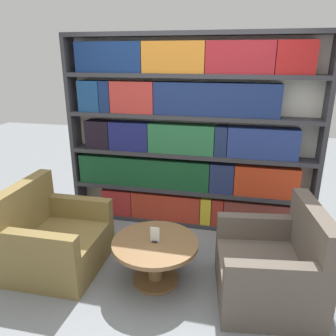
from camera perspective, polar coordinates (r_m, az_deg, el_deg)
ground_plane at (r=3.27m, az=-1.23°, el=-21.35°), size 14.00×14.00×0.00m
bookshelf at (r=4.05m, az=3.33°, el=5.50°), size 3.07×0.30×2.37m
armchair_left at (r=3.67m, az=-19.16°, el=-11.88°), size 0.86×0.93×0.90m
armchair_right at (r=3.22m, az=17.68°, el=-16.40°), size 0.97×1.03×0.90m
coffee_table at (r=3.26m, az=-2.23°, el=-14.55°), size 0.83×0.83×0.44m
table_sign at (r=3.16m, az=-2.27°, el=-11.69°), size 0.09×0.06×0.15m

